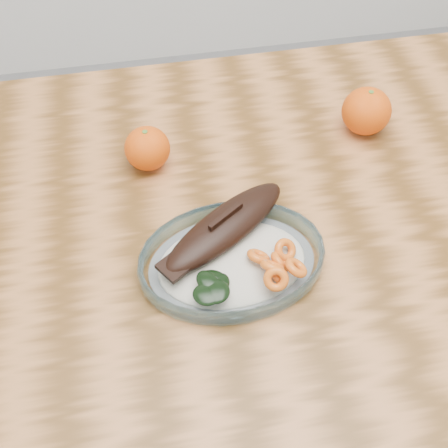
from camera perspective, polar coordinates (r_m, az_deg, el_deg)
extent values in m
plane|color=slate|center=(1.49, 3.27, -17.73)|extent=(3.00, 3.00, 0.00)
cube|color=#583615|center=(0.85, 5.47, 0.04)|extent=(1.20, 0.80, 0.04)
cylinder|color=brown|center=(1.38, -21.71, -1.95)|extent=(0.06, 0.06, 0.71)
cylinder|color=brown|center=(1.51, 21.39, 4.00)|extent=(0.06, 0.06, 0.71)
ellipsoid|color=white|center=(0.77, 0.81, -4.10)|extent=(0.47, 0.35, 0.01)
torus|color=#82B7C9|center=(0.76, 0.82, -3.67)|extent=(0.48, 0.48, 0.03)
ellipsoid|color=white|center=(0.75, 0.82, -3.33)|extent=(0.42, 0.30, 0.02)
ellipsoid|color=black|center=(0.76, 0.17, 0.51)|extent=(0.21, 0.17, 0.04)
ellipsoid|color=black|center=(0.77, 0.17, 0.21)|extent=(0.18, 0.15, 0.02)
cube|color=black|center=(0.72, -5.05, -3.54)|extent=(0.05, 0.05, 0.01)
cube|color=black|center=(0.75, 0.17, 1.31)|extent=(0.05, 0.04, 0.02)
torus|color=#BC470D|center=(0.74, 5.81, -3.13)|extent=(0.03, 0.04, 0.04)
torus|color=#BC470D|center=(0.75, 6.34, -1.93)|extent=(0.05, 0.04, 0.04)
torus|color=#BC470D|center=(0.74, 3.57, -2.61)|extent=(0.04, 0.04, 0.04)
torus|color=#BC470D|center=(0.72, 5.64, -4.51)|extent=(0.03, 0.04, 0.04)
torus|color=#BC470D|center=(0.72, 7.47, -3.70)|extent=(0.04, 0.04, 0.03)
torus|color=#BC470D|center=(0.71, 4.99, -3.59)|extent=(0.05, 0.04, 0.04)
torus|color=#BC470D|center=(0.70, 5.40, -4.90)|extent=(0.04, 0.03, 0.04)
ellipsoid|color=black|center=(0.72, -1.16, -4.86)|extent=(0.04, 0.04, 0.01)
ellipsoid|color=black|center=(0.72, -1.29, -5.05)|extent=(0.04, 0.03, 0.01)
ellipsoid|color=black|center=(0.72, -0.51, -5.48)|extent=(0.04, 0.04, 0.01)
ellipsoid|color=black|center=(0.70, -0.86, -6.18)|extent=(0.05, 0.05, 0.01)
ellipsoid|color=black|center=(0.71, -1.72, -5.15)|extent=(0.04, 0.04, 0.01)
ellipsoid|color=black|center=(0.70, -1.81, -6.49)|extent=(0.05, 0.05, 0.01)
sphere|color=#DD3F04|center=(0.88, -7.80, 7.62)|extent=(0.07, 0.07, 0.07)
sphere|color=#DD3F04|center=(0.96, 14.27, 11.06)|extent=(0.08, 0.08, 0.08)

